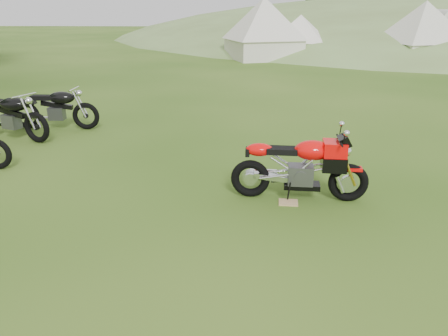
# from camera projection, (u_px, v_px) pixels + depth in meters

# --- Properties ---
(ground) EXTENTS (120.00, 120.00, 0.00)m
(ground) POSITION_uv_depth(u_px,v_px,m) (214.00, 231.00, 5.59)
(ground) COLOR #284D10
(ground) RESTS_ON ground
(sport_motorcycle) EXTENTS (1.94, 0.60, 1.15)m
(sport_motorcycle) POSITION_uv_depth(u_px,v_px,m) (300.00, 162.00, 6.34)
(sport_motorcycle) COLOR #EB0908
(sport_motorcycle) RESTS_ON ground
(plywood_board) EXTENTS (0.29, 0.24, 0.02)m
(plywood_board) POSITION_uv_depth(u_px,v_px,m) (288.00, 202.00, 6.38)
(plywood_board) COLOR tan
(plywood_board) RESTS_ON ground
(vintage_moto_a) EXTENTS (2.08, 1.17, 1.07)m
(vintage_moto_a) POSITION_uv_depth(u_px,v_px,m) (10.00, 114.00, 9.30)
(vintage_moto_a) COLOR black
(vintage_moto_a) RESTS_ON ground
(vintage_moto_c) EXTENTS (1.96, 0.47, 1.03)m
(vintage_moto_c) POSITION_uv_depth(u_px,v_px,m) (55.00, 107.00, 10.05)
(vintage_moto_c) COLOR black
(vintage_moto_c) RESTS_ON ground
(tent_left) EXTENTS (4.32, 4.32, 2.94)m
(tent_left) POSITION_uv_depth(u_px,v_px,m) (264.00, 31.00, 23.36)
(tent_left) COLOR silver
(tent_left) RESTS_ON ground
(tent_mid) EXTENTS (3.37, 3.37, 2.41)m
(tent_mid) POSITION_uv_depth(u_px,v_px,m) (300.00, 35.00, 24.30)
(tent_mid) COLOR silver
(tent_mid) RESTS_ON ground
(tent_right) EXTENTS (4.04, 4.04, 2.83)m
(tent_right) POSITION_uv_depth(u_px,v_px,m) (422.00, 33.00, 22.00)
(tent_right) COLOR beige
(tent_right) RESTS_ON ground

